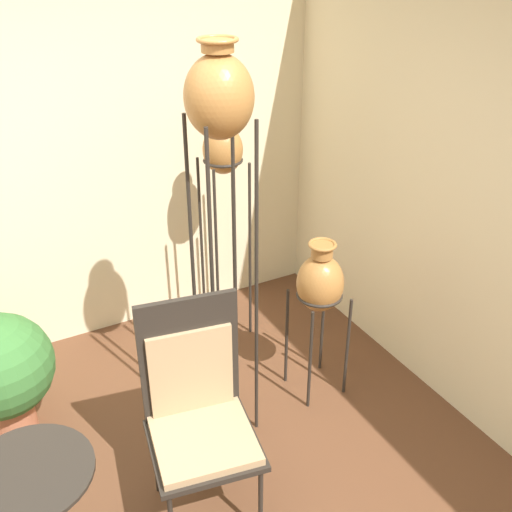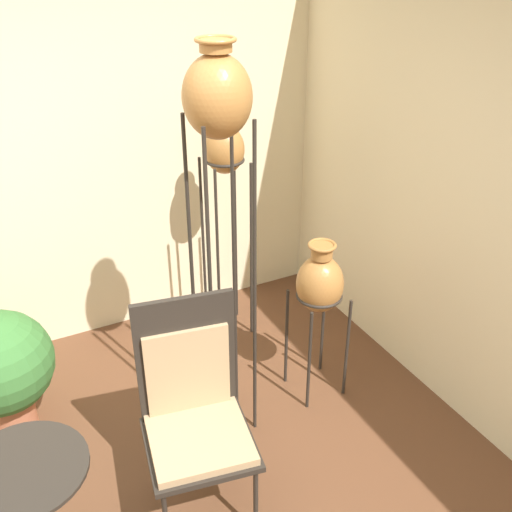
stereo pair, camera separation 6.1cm
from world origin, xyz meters
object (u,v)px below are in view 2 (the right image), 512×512
object	(u,v)px
chair	(194,405)
side_table	(30,500)
potted_plant	(1,367)
vase_stand_tall	(218,110)
vase_stand_short	(320,285)
vase_stand_medium	(225,157)

from	to	relation	value
chair	side_table	distance (m)	0.81
potted_plant	vase_stand_tall	bearing A→B (deg)	-25.47
vase_stand_short	side_table	world-z (taller)	vase_stand_short
vase_stand_medium	vase_stand_short	xyz separation A→B (m)	(0.21, -0.86, -0.55)
vase_stand_tall	side_table	distance (m)	1.88
vase_stand_medium	chair	bearing A→B (deg)	-121.08
chair	potted_plant	size ratio (longest dim) A/B	1.49
vase_stand_medium	potted_plant	size ratio (longest dim) A/B	2.07
vase_stand_medium	vase_stand_short	distance (m)	1.04
vase_stand_medium	potted_plant	xyz separation A→B (m)	(-1.57, -0.32, -0.89)
chair	potted_plant	xyz separation A→B (m)	(-0.79, 0.97, -0.17)
chair	potted_plant	bearing A→B (deg)	138.94
vase_stand_medium	potted_plant	world-z (taller)	vase_stand_medium
vase_stand_short	chair	size ratio (longest dim) A/B	0.91
vase_stand_short	potted_plant	bearing A→B (deg)	163.27
vase_stand_short	side_table	bearing A→B (deg)	-163.26
vase_stand_medium	side_table	distance (m)	2.26
side_table	potted_plant	bearing A→B (deg)	90.01
chair	side_table	xyz separation A→B (m)	(-0.79, -0.10, -0.11)
vase_stand_short	vase_stand_tall	bearing A→B (deg)	-178.80
chair	side_table	size ratio (longest dim) A/B	1.66
vase_stand_short	side_table	xyz separation A→B (m)	(-1.78, -0.54, -0.27)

